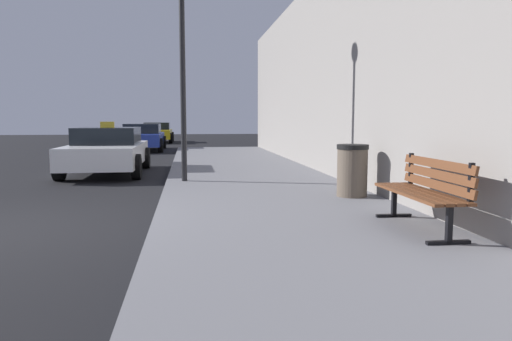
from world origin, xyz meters
TOP-DOWN VIEW (x-y plane):
  - ground_plane at (0.00, 0.00)m, footprint 80.00×80.00m
  - sidewalk at (4.00, 0.00)m, footprint 4.00×32.00m
  - building_wall at (6.20, 0.00)m, footprint 0.70×32.00m
  - bench at (5.39, -1.31)m, footprint 0.53×1.69m
  - trash_bin at (5.34, 1.19)m, footprint 0.55×0.55m
  - street_lamp at (2.40, 3.69)m, footprint 0.36×0.36m
  - car_white at (0.28, 6.64)m, footprint 2.06×4.17m
  - car_blue at (0.33, 16.23)m, footprint 2.05×4.41m
  - car_yellow at (0.53, 23.84)m, footprint 1.98×4.08m

SIDE VIEW (x-z plane):
  - ground_plane at x=0.00m, z-range 0.00..0.00m
  - sidewalk at x=4.00m, z-range 0.00..0.15m
  - trash_bin at x=5.34m, z-range 0.15..1.07m
  - car_yellow at x=0.53m, z-range 0.01..1.28m
  - car_white at x=0.28m, z-range -0.07..1.36m
  - car_blue at x=0.33m, z-range 0.01..1.28m
  - bench at x=5.39m, z-range 0.22..1.11m
  - building_wall at x=6.20m, z-range 0.00..5.21m
  - street_lamp at x=2.40m, z-range 0.98..5.72m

